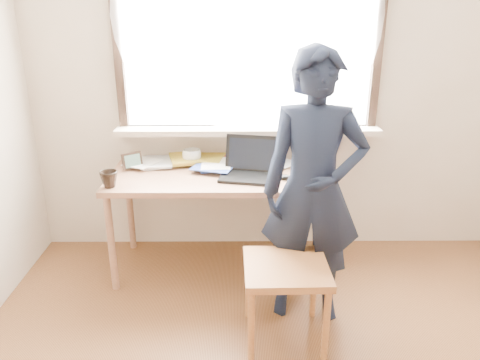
{
  "coord_description": "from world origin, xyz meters",
  "views": [
    {
      "loc": [
        -0.28,
        -1.3,
        1.76
      ],
      "look_at": [
        -0.26,
        0.95,
        0.91
      ],
      "focal_mm": 35.0,
      "sensor_mm": 36.0,
      "label": 1
    }
  ],
  "objects_px": {
    "desk": "(208,184)",
    "mug_white": "(192,157)",
    "work_chair": "(286,277)",
    "mug_dark": "(109,179)",
    "laptop": "(251,167)",
    "person": "(313,190)"
  },
  "relations": [
    {
      "from": "laptop",
      "to": "mug_white",
      "type": "height_order",
      "value": "laptop"
    },
    {
      "from": "work_chair",
      "to": "person",
      "type": "relative_size",
      "value": 0.29
    },
    {
      "from": "mug_dark",
      "to": "person",
      "type": "distance_m",
      "value": 1.25
    },
    {
      "from": "laptop",
      "to": "person",
      "type": "bearing_deg",
      "value": -55.08
    },
    {
      "from": "mug_dark",
      "to": "work_chair",
      "type": "xyz_separation_m",
      "value": [
        1.05,
        -0.53,
        -0.36
      ]
    },
    {
      "from": "desk",
      "to": "work_chair",
      "type": "xyz_separation_m",
      "value": [
        0.46,
        -0.76,
        -0.24
      ]
    },
    {
      "from": "mug_white",
      "to": "work_chair",
      "type": "height_order",
      "value": "mug_white"
    },
    {
      "from": "mug_white",
      "to": "work_chair",
      "type": "bearing_deg",
      "value": -59.47
    },
    {
      "from": "laptop",
      "to": "work_chair",
      "type": "bearing_deg",
      "value": -76.76
    },
    {
      "from": "mug_white",
      "to": "person",
      "type": "height_order",
      "value": "person"
    },
    {
      "from": "mug_white",
      "to": "mug_dark",
      "type": "height_order",
      "value": "mug_white"
    },
    {
      "from": "laptop",
      "to": "person",
      "type": "xyz_separation_m",
      "value": [
        0.34,
        -0.48,
        0.03
      ]
    },
    {
      "from": "desk",
      "to": "laptop",
      "type": "height_order",
      "value": "laptop"
    },
    {
      "from": "mug_dark",
      "to": "person",
      "type": "xyz_separation_m",
      "value": [
        1.22,
        -0.28,
        0.04
      ]
    },
    {
      "from": "mug_white",
      "to": "mug_dark",
      "type": "relative_size",
      "value": 1.19
    },
    {
      "from": "work_chair",
      "to": "laptop",
      "type": "bearing_deg",
      "value": 103.24
    },
    {
      "from": "laptop",
      "to": "mug_white",
      "type": "bearing_deg",
      "value": 148.29
    },
    {
      "from": "mug_dark",
      "to": "person",
      "type": "height_order",
      "value": "person"
    },
    {
      "from": "laptop",
      "to": "work_chair",
      "type": "xyz_separation_m",
      "value": [
        0.17,
        -0.73,
        -0.37
      ]
    },
    {
      "from": "mug_white",
      "to": "person",
      "type": "bearing_deg",
      "value": -44.59
    },
    {
      "from": "desk",
      "to": "mug_white",
      "type": "xyz_separation_m",
      "value": [
        -0.12,
        0.22,
        0.12
      ]
    },
    {
      "from": "desk",
      "to": "mug_white",
      "type": "distance_m",
      "value": 0.28
    }
  ]
}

